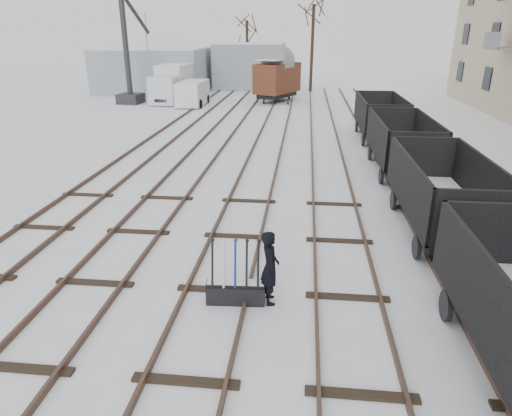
{
  "coord_description": "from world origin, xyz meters",
  "views": [
    {
      "loc": [
        1.88,
        -9.09,
        5.7
      ],
      "look_at": [
        0.65,
        2.36,
        1.2
      ],
      "focal_mm": 32.0,
      "sensor_mm": 36.0,
      "label": 1
    }
  ],
  "objects_px": {
    "box_van_wagon": "(277,77)",
    "crane": "(129,73)",
    "worker": "(270,267)",
    "panel_van": "(193,93)",
    "lorry": "(173,83)",
    "ground_frame": "(236,291)"
  },
  "relations": [
    {
      "from": "crane",
      "to": "ground_frame",
      "type": "bearing_deg",
      "value": -58.6
    },
    {
      "from": "worker",
      "to": "crane",
      "type": "distance_m",
      "value": 31.88
    },
    {
      "from": "ground_frame",
      "to": "panel_van",
      "type": "xyz_separation_m",
      "value": [
        -7.68,
        28.01,
        0.71
      ]
    },
    {
      "from": "ground_frame",
      "to": "crane",
      "type": "relative_size",
      "value": 0.16
    },
    {
      "from": "worker",
      "to": "box_van_wagon",
      "type": "height_order",
      "value": "box_van_wagon"
    },
    {
      "from": "crane",
      "to": "lorry",
      "type": "bearing_deg",
      "value": 30.6
    },
    {
      "from": "box_van_wagon",
      "to": "crane",
      "type": "distance_m",
      "value": 12.22
    },
    {
      "from": "ground_frame",
      "to": "panel_van",
      "type": "relative_size",
      "value": 0.34
    },
    {
      "from": "crane",
      "to": "panel_van",
      "type": "bearing_deg",
      "value": -1.13
    },
    {
      "from": "ground_frame",
      "to": "box_van_wagon",
      "type": "xyz_separation_m",
      "value": [
        -1.06,
        30.85,
        1.74
      ]
    },
    {
      "from": "panel_van",
      "to": "ground_frame",
      "type": "bearing_deg",
      "value": -73.92
    },
    {
      "from": "box_van_wagon",
      "to": "lorry",
      "type": "relative_size",
      "value": 0.76
    },
    {
      "from": "box_van_wagon",
      "to": "lorry",
      "type": "bearing_deg",
      "value": -151.09
    },
    {
      "from": "panel_van",
      "to": "box_van_wagon",
      "type": "bearing_deg",
      "value": 23.96
    },
    {
      "from": "lorry",
      "to": "panel_van",
      "type": "xyz_separation_m",
      "value": [
        2.17,
        -2.19,
        -0.56
      ]
    },
    {
      "from": "box_van_wagon",
      "to": "crane",
      "type": "bearing_deg",
      "value": -145.54
    },
    {
      "from": "ground_frame",
      "to": "panel_van",
      "type": "bearing_deg",
      "value": 102.27
    },
    {
      "from": "lorry",
      "to": "crane",
      "type": "distance_m",
      "value": 3.64
    },
    {
      "from": "worker",
      "to": "lorry",
      "type": "distance_m",
      "value": 31.92
    },
    {
      "from": "worker",
      "to": "panel_van",
      "type": "bearing_deg",
      "value": 4.34
    },
    {
      "from": "ground_frame",
      "to": "box_van_wagon",
      "type": "height_order",
      "value": "box_van_wagon"
    },
    {
      "from": "box_van_wagon",
      "to": "panel_van",
      "type": "bearing_deg",
      "value": -132.1
    }
  ]
}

